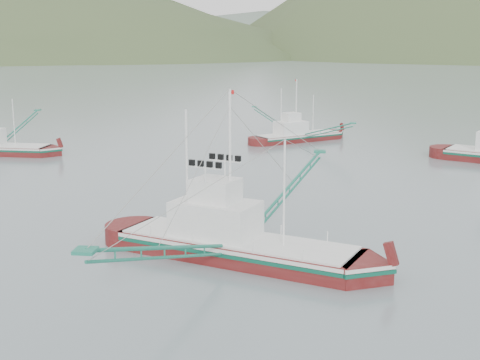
# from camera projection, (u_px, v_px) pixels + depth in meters

# --- Properties ---
(ground) EXTENTS (1200.00, 1200.00, 0.00)m
(ground) POSITION_uv_depth(u_px,v_px,m) (229.00, 250.00, 41.81)
(ground) COLOR slate
(ground) RESTS_ON ground
(main_boat) EXTENTS (15.38, 26.04, 10.96)m
(main_boat) POSITION_uv_depth(u_px,v_px,m) (236.00, 223.00, 39.77)
(main_boat) COLOR #520E0D
(main_boat) RESTS_ON ground
(bg_boat_far) EXTENTS (15.89, 18.34, 8.43)m
(bg_boat_far) POSITION_uv_depth(u_px,v_px,m) (298.00, 127.00, 84.47)
(bg_boat_far) COLOR #520E0D
(bg_boat_far) RESTS_ON ground
(headland_left) EXTENTS (448.00, 308.00, 210.00)m
(headland_left) POSITION_uv_depth(u_px,v_px,m) (15.00, 57.00, 411.20)
(headland_left) COLOR #394A26
(headland_left) RESTS_ON ground
(ridge_distant) EXTENTS (960.00, 400.00, 240.00)m
(ridge_distant) POSITION_uv_depth(u_px,v_px,m) (346.00, 51.00, 582.27)
(ridge_distant) COLOR slate
(ridge_distant) RESTS_ON ground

